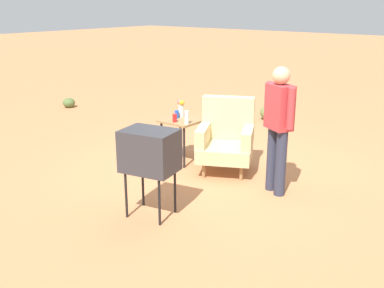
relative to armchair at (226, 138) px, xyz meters
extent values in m
plane|color=#C17A4C|center=(-0.08, -0.11, -0.50)|extent=(60.00, 60.00, 0.00)
cylinder|color=#937047|center=(-0.07, -0.45, -0.39)|extent=(0.05, 0.05, 0.22)
cylinder|color=#937047|center=(0.41, -0.20, -0.39)|extent=(0.05, 0.05, 0.22)
cylinder|color=#937047|center=(-0.31, 0.02, -0.39)|extent=(0.05, 0.05, 0.22)
cylinder|color=#937047|center=(0.16, 0.27, -0.39)|extent=(0.05, 0.05, 0.22)
cube|color=#CCB784|center=(0.05, -0.09, -0.18)|extent=(1.03, 1.03, 0.20)
cube|color=#CCB784|center=(-0.10, 0.19, 0.24)|extent=(0.75, 0.49, 0.64)
cube|color=#CCB784|center=(-0.24, -0.24, 0.05)|extent=(0.44, 0.67, 0.26)
cube|color=#CCB784|center=(0.33, 0.06, 0.05)|extent=(0.44, 0.67, 0.26)
cylinder|color=black|center=(-0.98, -0.31, -0.18)|extent=(0.04, 0.04, 0.63)
cylinder|color=black|center=(-0.54, -0.31, -0.18)|extent=(0.04, 0.04, 0.63)
cylinder|color=black|center=(-0.98, 0.14, -0.18)|extent=(0.04, 0.04, 0.63)
cylinder|color=black|center=(-0.54, 0.14, -0.18)|extent=(0.04, 0.04, 0.63)
cube|color=#937047|center=(-0.76, -0.09, 0.15)|extent=(0.56, 0.56, 0.03)
cylinder|color=black|center=(0.35, -1.55, -0.22)|extent=(0.03, 0.03, 0.55)
cylinder|color=black|center=(-0.08, -1.65, -0.22)|extent=(0.03, 0.03, 0.55)
cylinder|color=black|center=(0.43, -1.91, -0.22)|extent=(0.03, 0.03, 0.55)
cylinder|color=black|center=(0.00, -2.00, -0.22)|extent=(0.03, 0.03, 0.55)
cube|color=#333338|center=(0.18, -1.78, 0.29)|extent=(0.68, 0.56, 0.48)
cube|color=#383D3F|center=(0.13, -1.56, 0.29)|extent=(0.41, 0.10, 0.34)
cylinder|color=#2D3347|center=(0.89, -0.23, -0.07)|extent=(0.14, 0.14, 0.86)
cylinder|color=#2D3347|center=(1.07, -0.32, -0.07)|extent=(0.14, 0.14, 0.86)
cube|color=#BC383D|center=(0.98, -0.28, 0.64)|extent=(0.42, 0.36, 0.56)
cylinder|color=#BC383D|center=(0.77, -0.16, 0.67)|extent=(0.09, 0.09, 0.50)
cylinder|color=#BC383D|center=(1.19, -0.39, 0.67)|extent=(0.09, 0.09, 0.50)
sphere|color=#DBAD84|center=(0.98, -0.28, 1.03)|extent=(0.22, 0.22, 0.22)
cylinder|color=red|center=(-0.75, -0.27, 0.23)|extent=(0.07, 0.07, 0.12)
cylinder|color=silver|center=(-0.54, -0.24, 0.27)|extent=(0.06, 0.06, 0.20)
cylinder|color=blue|center=(-0.88, -0.07, 0.23)|extent=(0.07, 0.07, 0.12)
cylinder|color=silver|center=(-0.88, 0.04, 0.26)|extent=(0.09, 0.09, 0.18)
sphere|color=yellow|center=(-0.88, 0.04, 0.40)|extent=(0.07, 0.07, 0.07)
sphere|color=#E04C66|center=(-0.92, 0.05, 0.40)|extent=(0.07, 0.07, 0.07)
sphere|color=orange|center=(-0.84, 0.02, 0.40)|extent=(0.07, 0.07, 0.07)
ellipsoid|color=olive|center=(-0.98, 3.05, -0.34)|extent=(0.40, 0.40, 0.31)
ellipsoid|color=#516B38|center=(-5.26, 1.14, -0.39)|extent=(0.29, 0.29, 0.22)
camera|label=1|loc=(3.59, -5.28, 1.90)|focal=42.78mm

